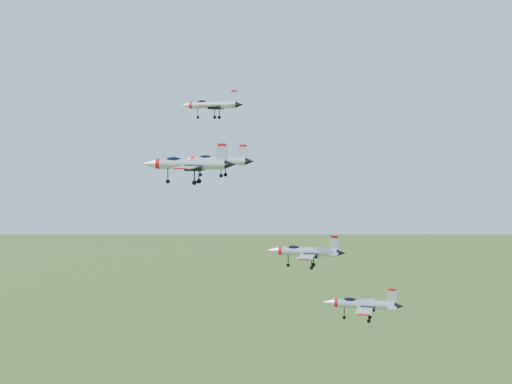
% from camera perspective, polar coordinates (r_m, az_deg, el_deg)
% --- Properties ---
extents(jet_lead, '(13.12, 10.77, 3.52)m').
position_cam_1_polar(jet_lead, '(140.20, -3.61, 6.98)').
color(jet_lead, '#B4B9C1').
extents(jet_left_high, '(13.52, 11.15, 3.62)m').
position_cam_1_polar(jet_left_high, '(124.14, -3.20, 2.52)').
color(jet_left_high, '#B4B9C1').
extents(jet_right_high, '(14.05, 11.72, 3.76)m').
position_cam_1_polar(jet_right_high, '(103.61, -5.48, 2.26)').
color(jet_right_high, '#B4B9C1').
extents(jet_left_low, '(13.94, 11.59, 3.72)m').
position_cam_1_polar(jet_left_low, '(125.32, 3.95, -4.76)').
color(jet_left_low, '#B4B9C1').
extents(jet_right_low, '(11.54, 9.59, 3.08)m').
position_cam_1_polar(jet_right_low, '(103.80, 8.46, -8.84)').
color(jet_right_low, '#B4B9C1').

